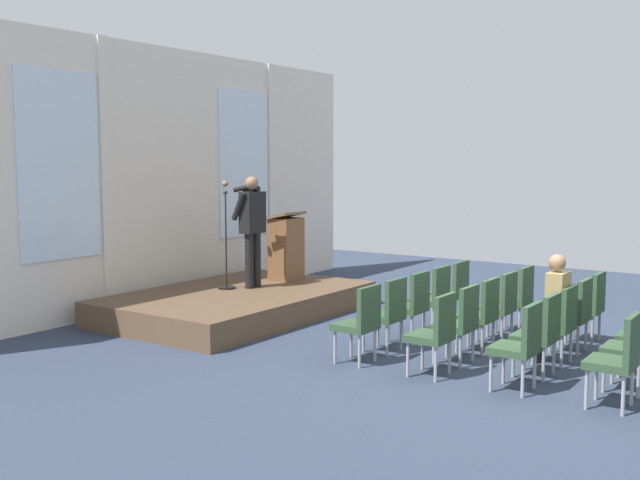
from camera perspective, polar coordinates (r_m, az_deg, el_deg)
ground_plane at (r=9.61m, az=15.31°, el=-8.68°), size 16.17×16.17×0.00m
rear_partition at (r=12.76m, az=-11.78°, el=4.72°), size 10.11×0.14×4.24m
stage_platform at (r=11.85m, az=-6.28°, el=-4.76°), size 4.05×2.61×0.38m
speaker at (r=11.99m, az=-5.18°, el=1.28°), size 0.50×0.69×1.77m
mic_stand at (r=12.00m, az=-7.08°, el=-2.08°), size 0.28×0.28×1.55m
lectern at (r=12.79m, az=-2.58°, el=-0.55°), size 0.60×0.48×1.16m
chair_r0_c0 at (r=8.98m, az=3.10°, el=-6.00°), size 0.46×0.44×0.94m
chair_r0_c1 at (r=9.53m, az=5.15°, el=-5.31°), size 0.46×0.44×0.94m
chair_r0_c2 at (r=10.09m, az=6.97°, el=-4.68°), size 0.46×0.44×0.94m
chair_r0_c3 at (r=10.66m, az=8.60°, el=-4.13°), size 0.46×0.44×0.94m
chair_r0_c4 at (r=11.24m, az=10.05°, el=-3.62°), size 0.46×0.44×0.94m
chair_r1_c0 at (r=8.52m, az=8.72°, el=-6.71°), size 0.46×0.44×0.94m
chair_r1_c1 at (r=9.10m, az=10.52°, el=-5.92°), size 0.46×0.44×0.94m
chair_r1_c2 at (r=9.69m, az=12.10°, el=-5.23°), size 0.46×0.44×0.94m
chair_r1_c3 at (r=10.28m, az=13.49°, el=-4.61°), size 0.46×0.44×0.94m
chair_r1_c4 at (r=10.88m, az=14.72°, el=-4.05°), size 0.46×0.44×0.94m
chair_r2_c0 at (r=8.16m, az=14.93°, el=-7.43°), size 0.46×0.44×0.94m
chair_r2_c1 at (r=8.76m, az=16.37°, el=-6.54°), size 0.46×0.44×0.94m
chair_r2_c2 at (r=9.37m, az=17.62°, el=-5.76°), size 0.46×0.44×0.94m
audience_r2_c2 at (r=9.36m, az=17.18°, el=-4.56°), size 0.36×0.39×1.31m
chair_r2_c3 at (r=9.99m, az=18.72°, el=-5.08°), size 0.46×0.44×0.94m
chair_r2_c4 at (r=10.60m, az=19.68°, el=-4.47°), size 0.46×0.44×0.94m
chair_r3_c0 at (r=7.90m, az=21.64°, el=-8.10°), size 0.46×0.44×0.94m
chair_r3_c1 at (r=8.52m, az=22.63°, el=-7.12°), size 0.46×0.44×0.94m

